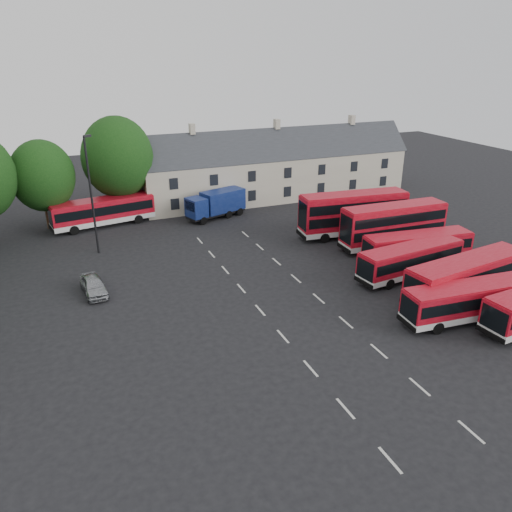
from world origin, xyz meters
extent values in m
plane|color=black|center=(0.00, 0.00, 0.00)|extent=(140.00, 140.00, 0.00)
cube|color=beige|center=(0.00, -14.00, 0.01)|extent=(0.15, 1.80, 0.01)
cube|color=beige|center=(0.00, -10.00, 0.01)|extent=(0.15, 1.80, 0.01)
cube|color=beige|center=(0.00, -6.00, 0.01)|extent=(0.15, 1.80, 0.01)
cube|color=beige|center=(0.00, -2.00, 0.01)|extent=(0.15, 1.80, 0.01)
cube|color=beige|center=(0.00, 2.00, 0.01)|extent=(0.15, 1.80, 0.01)
cube|color=beige|center=(0.00, 6.00, 0.01)|extent=(0.15, 1.80, 0.01)
cube|color=beige|center=(0.00, 10.00, 0.01)|extent=(0.15, 1.80, 0.01)
cube|color=beige|center=(0.00, 14.00, 0.01)|extent=(0.15, 1.80, 0.01)
cube|color=beige|center=(0.00, 18.00, 0.01)|extent=(0.15, 1.80, 0.01)
cube|color=beige|center=(5.00, -14.00, 0.01)|extent=(0.15, 1.80, 0.01)
cube|color=beige|center=(5.00, -10.00, 0.01)|extent=(0.15, 1.80, 0.01)
cube|color=beige|center=(5.00, -6.00, 0.01)|extent=(0.15, 1.80, 0.01)
cube|color=beige|center=(5.00, -2.00, 0.01)|extent=(0.15, 1.80, 0.01)
cube|color=beige|center=(5.00, 2.00, 0.01)|extent=(0.15, 1.80, 0.01)
cube|color=beige|center=(5.00, 6.00, 0.01)|extent=(0.15, 1.80, 0.01)
cube|color=beige|center=(5.00, 10.00, 0.01)|extent=(0.15, 1.80, 0.01)
cube|color=beige|center=(5.00, 14.00, 0.01)|extent=(0.15, 1.80, 0.01)
cube|color=beige|center=(5.00, 18.00, 0.01)|extent=(0.15, 1.80, 0.01)
cylinder|color=black|center=(-14.00, 28.00, 1.75)|extent=(0.70, 0.70, 3.50)
ellipsoid|color=#10350E|center=(-14.00, 28.00, 5.81)|extent=(6.60, 6.60, 7.59)
cylinder|color=black|center=(-6.00, 29.00, 2.10)|extent=(0.70, 0.70, 4.20)
ellipsoid|color=#10350E|center=(-6.00, 29.00, 6.97)|extent=(7.92, 7.92, 9.11)
cube|color=beige|center=(14.00, 30.00, 2.75)|extent=(35.00, 7.00, 5.50)
cube|color=#2D3035|center=(14.00, 30.00, 5.50)|extent=(35.70, 7.13, 7.13)
cube|color=beige|center=(3.00, 30.00, 9.46)|extent=(0.60, 0.90, 1.20)
cube|color=beige|center=(14.00, 30.00, 9.46)|extent=(0.60, 0.90, 1.20)
cube|color=beige|center=(25.00, 30.00, 9.46)|extent=(0.60, 0.90, 1.20)
cube|color=silver|center=(13.19, -4.96, 0.70)|extent=(10.05, 3.03, 0.49)
cube|color=#AA0A1B|center=(13.19, -4.96, 1.82)|extent=(10.05, 3.03, 1.75)
cube|color=black|center=(13.19, -4.96, 1.87)|extent=(9.66, 3.05, 0.85)
cube|color=#AA0A1B|center=(13.19, -4.96, 2.74)|extent=(9.84, 2.93, 0.11)
cylinder|color=black|center=(9.95, -5.72, 0.45)|extent=(0.92, 0.32, 0.90)
cylinder|color=black|center=(16.43, -4.20, 0.45)|extent=(0.92, 0.32, 0.90)
cube|color=silver|center=(15.83, -2.05, 0.80)|extent=(11.64, 4.10, 0.57)
cube|color=#AA0A1B|center=(15.83, -2.05, 2.10)|extent=(11.64, 4.10, 2.02)
cube|color=black|center=(15.83, -2.05, 2.15)|extent=(11.19, 4.10, 0.98)
cube|color=#AA0A1B|center=(15.83, -2.05, 3.16)|extent=(11.40, 3.97, 0.12)
cylinder|color=black|center=(12.37, -3.70, 0.52)|extent=(1.07, 0.43, 1.04)
cylinder|color=black|center=(19.28, -0.40, 0.52)|extent=(1.07, 0.43, 1.04)
cube|color=silver|center=(14.18, 2.69, 0.71)|extent=(10.22, 3.41, 0.50)
cube|color=#AA0A1B|center=(14.18, 2.69, 1.84)|extent=(10.22, 3.41, 1.78)
cube|color=black|center=(14.18, 2.69, 1.89)|extent=(9.82, 3.42, 0.87)
cube|color=#AA0A1B|center=(14.18, 2.69, 2.78)|extent=(10.01, 3.29, 0.11)
cylinder|color=black|center=(11.12, 1.30, 0.46)|extent=(0.93, 0.36, 0.91)
cylinder|color=black|center=(17.25, 4.08, 0.46)|extent=(0.93, 0.36, 0.91)
cube|color=silver|center=(16.69, 4.92, 0.71)|extent=(10.24, 3.40, 0.50)
cube|color=#AA0A1B|center=(16.69, 4.92, 1.85)|extent=(10.24, 3.40, 1.78)
cube|color=black|center=(16.69, 4.92, 1.89)|extent=(9.85, 3.41, 0.87)
cube|color=#AA0A1B|center=(16.69, 4.92, 2.79)|extent=(10.03, 3.29, 0.11)
cylinder|color=black|center=(13.38, 4.25, 0.46)|extent=(0.94, 0.36, 0.91)
cylinder|color=black|center=(20.00, 5.58, 0.46)|extent=(0.94, 0.36, 0.91)
cube|color=silver|center=(17.01, 9.03, 0.75)|extent=(10.65, 2.73, 0.53)
cube|color=#AA0A1B|center=(17.01, 9.03, 2.62)|extent=(10.65, 2.73, 3.22)
cube|color=black|center=(17.01, 9.03, 2.00)|extent=(10.23, 2.77, 0.91)
cube|color=#AA0A1B|center=(17.01, 9.03, 4.28)|extent=(10.44, 2.62, 0.12)
cylinder|color=black|center=(13.59, 8.05, 0.48)|extent=(0.97, 0.30, 0.96)
cylinder|color=black|center=(20.43, 10.01, 0.48)|extent=(0.97, 0.30, 0.96)
cube|color=black|center=(17.01, 9.03, 3.25)|extent=(10.23, 2.77, 0.91)
cube|color=silver|center=(15.20, 13.37, 0.79)|extent=(11.43, 3.72, 0.56)
cube|color=#AA0A1B|center=(15.20, 13.37, 2.78)|extent=(11.43, 3.72, 3.42)
cube|color=black|center=(15.20, 13.37, 2.12)|extent=(10.99, 3.73, 0.97)
cube|color=#AA0A1B|center=(15.20, 13.37, 4.54)|extent=(11.20, 3.59, 0.12)
cylinder|color=black|center=(11.51, 12.60, 0.51)|extent=(1.04, 0.39, 1.02)
cylinder|color=black|center=(18.89, 14.14, 0.51)|extent=(1.04, 0.39, 1.02)
cube|color=black|center=(15.20, 13.37, 3.44)|extent=(10.99, 3.73, 0.97)
cube|color=silver|center=(-8.47, 26.44, 0.77)|extent=(11.26, 4.35, 0.55)
cube|color=#AA0A1B|center=(-8.47, 26.44, 2.02)|extent=(11.26, 4.35, 1.95)
cube|color=black|center=(-8.47, 26.44, 2.07)|extent=(10.84, 4.34, 0.95)
cube|color=#AA0A1B|center=(-8.47, 26.44, 3.05)|extent=(11.03, 4.22, 0.12)
cylinder|color=black|center=(-11.74, 24.72, 0.50)|extent=(1.03, 0.45, 1.00)
cylinder|color=black|center=(-5.19, 28.15, 0.50)|extent=(1.03, 0.45, 1.00)
cube|color=black|center=(3.90, 24.49, 0.58)|extent=(7.34, 4.00, 0.27)
cube|color=navy|center=(1.36, 23.67, 1.78)|extent=(2.38, 2.66, 2.13)
cube|color=black|center=(0.56, 23.41, 2.10)|extent=(0.67, 1.82, 1.07)
cube|color=navy|center=(4.87, 24.81, 1.91)|extent=(5.50, 3.68, 2.40)
cylinder|color=black|center=(1.84, 22.77, 0.44)|extent=(0.92, 0.51, 0.89)
cylinder|color=black|center=(6.15, 26.28, 0.44)|extent=(0.92, 0.51, 0.89)
imported|color=#9B9FA3|center=(-11.22, 9.62, 0.72)|extent=(2.11, 4.37, 1.44)
cylinder|color=black|center=(-9.95, 18.53, 5.52)|extent=(0.20, 0.20, 11.05)
cube|color=black|center=(-9.65, 18.66, 11.05)|extent=(0.72, 0.52, 0.20)
camera|label=1|loc=(-12.84, -28.41, 18.08)|focal=35.00mm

